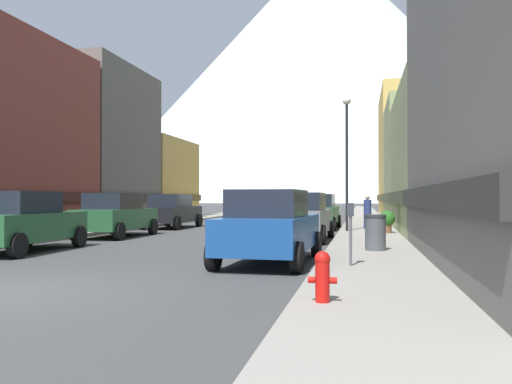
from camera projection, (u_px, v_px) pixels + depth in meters
name	position (u px, v px, depth m)	size (l,w,h in m)	color
sidewalk_left	(212.00, 216.00, 44.28)	(2.50, 100.00, 0.15)	gray
sidewalk_right	(365.00, 217.00, 41.84)	(2.50, 100.00, 0.15)	gray
storefront_left_2	(74.00, 149.00, 33.01)	(8.43, 8.49, 9.59)	#66605B
storefront_left_3	(135.00, 181.00, 41.52)	(8.16, 8.44, 6.10)	#D8B259
storefront_right_2	(455.00, 165.00, 32.65)	(8.49, 8.48, 7.52)	#8C9966
storefront_right_3	(427.00, 157.00, 42.79)	(7.68, 11.36, 10.13)	#D8B259
car_left_0	(21.00, 221.00, 15.54)	(2.20, 4.46, 1.78)	#265933
car_left_1	(115.00, 215.00, 21.47)	(2.09, 4.41, 1.78)	#265933
car_left_2	(172.00, 211.00, 27.83)	(2.16, 4.44, 1.78)	black
car_right_0	(270.00, 226.00, 12.87)	(2.21, 4.47, 1.78)	#19478C
car_right_1	(302.00, 216.00, 19.67)	(2.19, 4.46, 1.78)	slate
car_right_2	(318.00, 211.00, 26.96)	(2.17, 4.45, 1.78)	#265933
car_driving_0	(323.00, 204.00, 60.95)	(2.06, 4.40, 1.78)	#265933
fire_hydrant_near	(322.00, 275.00, 7.32)	(0.40, 0.22, 0.70)	red
parking_meter_near	(351.00, 225.00, 11.28)	(0.14, 0.10, 1.33)	#595960
trash_bin_right	(375.00, 232.00, 14.57)	(0.59, 0.59, 0.98)	#4C5156
potted_plant_1	(386.00, 222.00, 22.75)	(0.49, 0.49, 0.78)	brown
potted_plant_2	(387.00, 220.00, 21.72)	(0.63, 0.63, 0.91)	brown
pedestrian_0	(184.00, 207.00, 37.11)	(0.36, 0.36, 1.66)	maroon
pedestrian_1	(185.00, 208.00, 37.42)	(0.36, 0.36, 1.52)	maroon
pedestrian_2	(368.00, 213.00, 24.86)	(0.36, 0.36, 1.57)	navy
streetlamp_right	(347.00, 143.00, 23.14)	(0.36, 0.36, 5.86)	black
mountain_backdrop	(326.00, 70.00, 266.67)	(232.04, 232.04, 131.54)	silver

